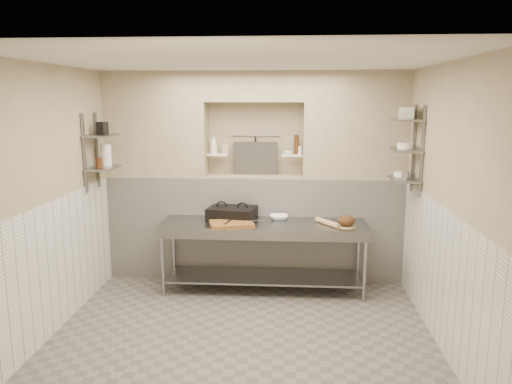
# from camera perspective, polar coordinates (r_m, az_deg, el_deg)

# --- Properties ---
(floor) EXTENTS (4.00, 3.90, 0.10)m
(floor) POSITION_cam_1_polar(r_m,az_deg,el_deg) (5.54, -1.50, -16.15)
(floor) COLOR slate
(floor) RESTS_ON ground
(ceiling) EXTENTS (4.00, 3.90, 0.10)m
(ceiling) POSITION_cam_1_polar(r_m,az_deg,el_deg) (4.96, -1.66, 15.30)
(ceiling) COLOR silver
(ceiling) RESTS_ON ground
(wall_left) EXTENTS (0.10, 3.90, 2.80)m
(wall_left) POSITION_cam_1_polar(r_m,az_deg,el_deg) (5.63, -22.82, -0.91)
(wall_left) COLOR tan
(wall_left) RESTS_ON ground
(wall_right) EXTENTS (0.10, 3.90, 2.80)m
(wall_right) POSITION_cam_1_polar(r_m,az_deg,el_deg) (5.27, 21.21, -1.54)
(wall_right) COLOR tan
(wall_right) RESTS_ON ground
(wall_back) EXTENTS (4.00, 0.10, 2.80)m
(wall_back) POSITION_cam_1_polar(r_m,az_deg,el_deg) (7.02, -0.00, 2.06)
(wall_back) COLOR tan
(wall_back) RESTS_ON ground
(wall_front) EXTENTS (4.00, 0.10, 2.80)m
(wall_front) POSITION_cam_1_polar(r_m,az_deg,el_deg) (3.14, -5.12, -8.86)
(wall_front) COLOR tan
(wall_front) RESTS_ON ground
(backwall_lower) EXTENTS (4.00, 0.40, 1.40)m
(backwall_lower) POSITION_cam_1_polar(r_m,az_deg,el_deg) (6.91, -0.15, -3.99)
(backwall_lower) COLOR white
(backwall_lower) RESTS_ON floor
(alcove_sill) EXTENTS (1.30, 0.40, 0.02)m
(alcove_sill) POSITION_cam_1_polar(r_m,az_deg,el_deg) (6.77, -0.15, 1.83)
(alcove_sill) COLOR tan
(alcove_sill) RESTS_ON backwall_lower
(backwall_pillar_left) EXTENTS (1.35, 0.40, 1.40)m
(backwall_pillar_left) POSITION_cam_1_polar(r_m,az_deg,el_deg) (6.92, -11.26, 7.57)
(backwall_pillar_left) COLOR tan
(backwall_pillar_left) RESTS_ON backwall_lower
(backwall_pillar_right) EXTENTS (1.35, 0.40, 1.40)m
(backwall_pillar_right) POSITION_cam_1_polar(r_m,az_deg,el_deg) (6.73, 11.26, 7.49)
(backwall_pillar_right) COLOR tan
(backwall_pillar_right) RESTS_ON backwall_lower
(backwall_header) EXTENTS (1.30, 0.40, 0.40)m
(backwall_header) POSITION_cam_1_polar(r_m,az_deg,el_deg) (6.69, -0.16, 11.95)
(backwall_header) COLOR tan
(backwall_header) RESTS_ON backwall_lower
(wainscot_left) EXTENTS (0.02, 3.90, 1.40)m
(wainscot_left) POSITION_cam_1_polar(r_m,az_deg,el_deg) (5.78, -21.78, -7.74)
(wainscot_left) COLOR white
(wainscot_left) RESTS_ON floor
(wainscot_right) EXTENTS (0.02, 3.90, 1.40)m
(wainscot_right) POSITION_cam_1_polar(r_m,az_deg,el_deg) (5.44, 20.10, -8.77)
(wainscot_right) COLOR white
(wainscot_right) RESTS_ON floor
(alcove_shelf_left) EXTENTS (0.28, 0.16, 0.02)m
(alcove_shelf_left) POSITION_cam_1_polar(r_m,az_deg,el_deg) (6.78, -4.38, 4.29)
(alcove_shelf_left) COLOR white
(alcove_shelf_left) RESTS_ON backwall_lower
(alcove_shelf_right) EXTENTS (0.28, 0.16, 0.02)m
(alcove_shelf_right) POSITION_cam_1_polar(r_m,az_deg,el_deg) (6.71, 4.12, 4.23)
(alcove_shelf_right) COLOR white
(alcove_shelf_right) RESTS_ON backwall_lower
(utensil_rail) EXTENTS (0.70, 0.02, 0.02)m
(utensil_rail) POSITION_cam_1_polar(r_m,az_deg,el_deg) (6.88, -0.05, 6.50)
(utensil_rail) COLOR gray
(utensil_rail) RESTS_ON wall_back
(hanging_steel) EXTENTS (0.02, 0.02, 0.30)m
(hanging_steel) POSITION_cam_1_polar(r_m,az_deg,el_deg) (6.87, -0.06, 5.07)
(hanging_steel) COLOR black
(hanging_steel) RESTS_ON utensil_rail
(splash_panel) EXTENTS (0.60, 0.08, 0.45)m
(splash_panel) POSITION_cam_1_polar(r_m,az_deg,el_deg) (6.84, -0.09, 3.87)
(splash_panel) COLOR #383330
(splash_panel) RESTS_ON alcove_sill
(shelf_rail_left_a) EXTENTS (0.03, 0.03, 0.95)m
(shelf_rail_left_a) POSITION_cam_1_polar(r_m,az_deg,el_deg) (6.67, -17.70, 4.58)
(shelf_rail_left_a) COLOR slate
(shelf_rail_left_a) RESTS_ON wall_left
(shelf_rail_left_b) EXTENTS (0.03, 0.03, 0.95)m
(shelf_rail_left_b) POSITION_cam_1_polar(r_m,az_deg,el_deg) (6.31, -19.03, 4.18)
(shelf_rail_left_b) COLOR slate
(shelf_rail_left_b) RESTS_ON wall_left
(wall_shelf_left_lower) EXTENTS (0.30, 0.50, 0.02)m
(wall_shelf_left_lower) POSITION_cam_1_polar(r_m,az_deg,el_deg) (6.46, -17.13, 2.64)
(wall_shelf_left_lower) COLOR slate
(wall_shelf_left_lower) RESTS_ON wall_left
(wall_shelf_left_upper) EXTENTS (0.30, 0.50, 0.03)m
(wall_shelf_left_upper) POSITION_cam_1_polar(r_m,az_deg,el_deg) (6.42, -17.33, 6.18)
(wall_shelf_left_upper) COLOR slate
(wall_shelf_left_upper) RESTS_ON wall_left
(shelf_rail_right_a) EXTENTS (0.03, 0.03, 1.05)m
(shelf_rail_right_a) POSITION_cam_1_polar(r_m,az_deg,el_deg) (6.38, 17.56, 4.78)
(shelf_rail_right_a) COLOR slate
(shelf_rail_right_a) RESTS_ON wall_right
(shelf_rail_right_b) EXTENTS (0.03, 0.03, 1.05)m
(shelf_rail_right_b) POSITION_cam_1_polar(r_m,az_deg,el_deg) (5.99, 18.44, 4.38)
(shelf_rail_right_b) COLOR slate
(shelf_rail_right_b) RESTS_ON wall_right
(wall_shelf_right_lower) EXTENTS (0.30, 0.50, 0.02)m
(wall_shelf_right_lower) POSITION_cam_1_polar(r_m,az_deg,el_deg) (6.20, 16.59, 1.41)
(wall_shelf_right_lower) COLOR slate
(wall_shelf_right_lower) RESTS_ON wall_right
(wall_shelf_right_mid) EXTENTS (0.30, 0.50, 0.02)m
(wall_shelf_right_mid) POSITION_cam_1_polar(r_m,az_deg,el_deg) (6.15, 16.77, 4.63)
(wall_shelf_right_mid) COLOR slate
(wall_shelf_right_mid) RESTS_ON wall_right
(wall_shelf_right_upper) EXTENTS (0.30, 0.50, 0.03)m
(wall_shelf_right_upper) POSITION_cam_1_polar(r_m,az_deg,el_deg) (6.13, 16.94, 7.88)
(wall_shelf_right_upper) COLOR slate
(wall_shelf_right_upper) RESTS_ON wall_right
(prep_table) EXTENTS (2.60, 0.70, 0.90)m
(prep_table) POSITION_cam_1_polar(r_m,az_deg,el_deg) (6.37, 0.87, -5.80)
(prep_table) COLOR gray
(prep_table) RESTS_ON floor
(panini_press) EXTENTS (0.66, 0.52, 0.16)m
(panini_press) POSITION_cam_1_polar(r_m,az_deg,el_deg) (6.48, -2.76, -2.44)
(panini_press) COLOR black
(panini_press) RESTS_ON prep_table
(cutting_board) EXTENTS (0.60, 0.49, 0.05)m
(cutting_board) POSITION_cam_1_polar(r_m,az_deg,el_deg) (6.17, -2.81, -3.67)
(cutting_board) COLOR brown
(cutting_board) RESTS_ON prep_table
(knife_blade) EXTENTS (0.26, 0.08, 0.01)m
(knife_blade) POSITION_cam_1_polar(r_m,az_deg,el_deg) (6.24, -0.33, -3.26)
(knife_blade) COLOR gray
(knife_blade) RESTS_ON cutting_board
(tongs) EXTENTS (0.08, 0.24, 0.02)m
(tongs) POSITION_cam_1_polar(r_m,az_deg,el_deg) (6.12, -3.28, -3.46)
(tongs) COLOR gray
(tongs) RESTS_ON cutting_board
(mixing_bowl) EXTENTS (0.26, 0.26, 0.06)m
(mixing_bowl) POSITION_cam_1_polar(r_m,az_deg,el_deg) (6.49, 2.64, -2.90)
(mixing_bowl) COLOR white
(mixing_bowl) RESTS_ON prep_table
(rolling_pin) EXTENTS (0.29, 0.38, 0.06)m
(rolling_pin) POSITION_cam_1_polar(r_m,az_deg,el_deg) (6.26, 8.14, -3.47)
(rolling_pin) COLOR tan
(rolling_pin) RESTS_ON prep_table
(bread_board) EXTENTS (0.24, 0.24, 0.01)m
(bread_board) POSITION_cam_1_polar(r_m,az_deg,el_deg) (6.22, 10.23, -3.86)
(bread_board) COLOR tan
(bread_board) RESTS_ON prep_table
(bread_loaf) EXTENTS (0.22, 0.22, 0.13)m
(bread_loaf) POSITION_cam_1_polar(r_m,az_deg,el_deg) (6.20, 10.25, -3.22)
(bread_loaf) COLOR #4C2D19
(bread_loaf) RESTS_ON bread_board
(bottle_soap) EXTENTS (0.11, 0.11, 0.25)m
(bottle_soap) POSITION_cam_1_polar(r_m,az_deg,el_deg) (6.79, -4.86, 5.46)
(bottle_soap) COLOR white
(bottle_soap) RESTS_ON alcove_shelf_left
(jar_alcove) EXTENTS (0.08, 0.08, 0.12)m
(jar_alcove) POSITION_cam_1_polar(r_m,az_deg,el_deg) (6.77, -3.47, 4.93)
(jar_alcove) COLOR tan
(jar_alcove) RESTS_ON alcove_shelf_left
(bowl_alcove) EXTENTS (0.14, 0.14, 0.04)m
(bowl_alcove) POSITION_cam_1_polar(r_m,az_deg,el_deg) (6.70, 3.63, 4.49)
(bowl_alcove) COLOR white
(bowl_alcove) RESTS_ON alcove_shelf_right
(condiment_a) EXTENTS (0.06, 0.06, 0.21)m
(condiment_a) POSITION_cam_1_polar(r_m,az_deg,el_deg) (6.69, 4.71, 5.19)
(condiment_a) COLOR #422311
(condiment_a) RESTS_ON alcove_shelf_right
(condiment_b) EXTENTS (0.06, 0.06, 0.26)m
(condiment_b) POSITION_cam_1_polar(r_m,az_deg,el_deg) (6.72, 4.64, 5.44)
(condiment_b) COLOR #422311
(condiment_b) RESTS_ON alcove_shelf_right
(condiment_c) EXTENTS (0.06, 0.06, 0.11)m
(condiment_c) POSITION_cam_1_polar(r_m,az_deg,el_deg) (6.70, 4.99, 4.78)
(condiment_c) COLOR white
(condiment_c) RESTS_ON alcove_shelf_right
(jug_left) EXTENTS (0.14, 0.14, 0.27)m
(jug_left) POSITION_cam_1_polar(r_m,az_deg,el_deg) (6.57, -16.78, 4.09)
(jug_left) COLOR white
(jug_left) RESTS_ON wall_shelf_left_lower
(jar_left) EXTENTS (0.09, 0.09, 0.13)m
(jar_left) POSITION_cam_1_polar(r_m,az_deg,el_deg) (6.36, -17.48, 3.20)
(jar_left) COLOR #422311
(jar_left) RESTS_ON wall_shelf_left_lower
(box_left_upper) EXTENTS (0.13, 0.13, 0.15)m
(box_left_upper) POSITION_cam_1_polar(r_m,az_deg,el_deg) (6.48, -17.16, 7.01)
(box_left_upper) COLOR black
(box_left_upper) RESTS_ON wall_shelf_left_upper
(bowl_right) EXTENTS (0.19, 0.19, 0.06)m
(bowl_right) POSITION_cam_1_polar(r_m,az_deg,el_deg) (6.33, 16.34, 1.98)
(bowl_right) COLOR white
(bowl_right) RESTS_ON wall_shelf_right_lower
(canister_right) EXTENTS (0.09, 0.09, 0.09)m
(canister_right) POSITION_cam_1_polar(r_m,az_deg,el_deg) (6.12, 16.77, 1.82)
(canister_right) COLOR gray
(canister_right) RESTS_ON wall_shelf_right_lower
(bowl_right_mid) EXTENTS (0.19, 0.19, 0.07)m
(bowl_right_mid) POSITION_cam_1_polar(r_m,az_deg,el_deg) (6.20, 16.69, 5.10)
(bowl_right_mid) COLOR white
(bowl_right_mid) RESTS_ON wall_shelf_right_mid
(basket_right) EXTENTS (0.23, 0.26, 0.14)m
(basket_right) POSITION_cam_1_polar(r_m,az_deg,el_deg) (6.16, 16.90, 8.65)
(basket_right) COLOR gray
(basket_right) RESTS_ON wall_shelf_right_upper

